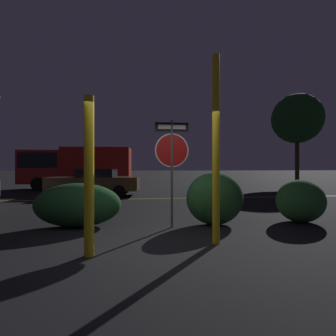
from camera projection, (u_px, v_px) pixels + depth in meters
ground_plane at (157, 247)px, 4.74m from camera, size 260.00×260.00×0.00m
road_center_stripe at (144, 199)px, 12.11m from camera, size 35.68×0.12×0.01m
stop_sign at (172, 152)px, 6.30m from camera, size 0.82×0.06×2.58m
yellow_pole_left at (89, 176)px, 4.25m from camera, size 0.16×0.16×2.61m
yellow_pole_right at (216, 149)px, 4.96m from camera, size 0.14×0.14×3.58m
hedge_bush_1 at (78, 205)px, 6.36m from camera, size 2.07×1.02×1.06m
hedge_bush_2 at (215, 198)px, 6.59m from camera, size 1.46×0.95×1.33m
hedge_bush_3 at (300, 201)px, 6.90m from camera, size 1.23×1.17×1.12m
passing_car_2 at (95, 182)px, 13.44m from camera, size 4.69×2.36×1.37m
delivery_truck at (75, 166)px, 17.64m from camera, size 7.16×2.89×2.77m
tree_0 at (297, 119)px, 20.85m from camera, size 3.92×3.92×7.33m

